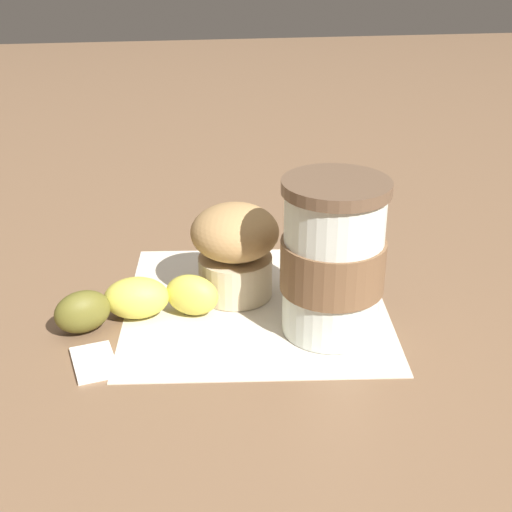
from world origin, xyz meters
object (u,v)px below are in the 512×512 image
Objects in this scene: coffee_cup at (333,259)px; banana at (138,301)px; muffin at (235,248)px; sugar_packet at (94,360)px.

coffee_cup is 0.17m from banana.
muffin reaches higher than banana.
coffee_cup is at bearing -172.90° from sugar_packet.
coffee_cup is 0.21m from sugar_packet.
banana is at bearing 21.38° from muffin.
banana reaches higher than sugar_packet.
muffin is 0.10m from banana.
coffee_cup reaches higher than muffin.
coffee_cup is 0.90× the size of banana.
coffee_cup is 0.10m from muffin.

